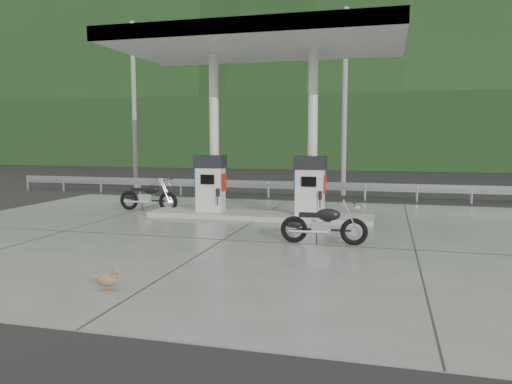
% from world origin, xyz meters
% --- Properties ---
extents(ground, '(160.00, 160.00, 0.00)m').
position_xyz_m(ground, '(0.00, 0.00, 0.00)').
color(ground, black).
rests_on(ground, ground).
extents(forecourt_apron, '(18.00, 14.00, 0.02)m').
position_xyz_m(forecourt_apron, '(0.00, 0.00, 0.01)').
color(forecourt_apron, slate).
rests_on(forecourt_apron, ground).
extents(pump_island, '(7.00, 1.40, 0.15)m').
position_xyz_m(pump_island, '(0.00, 2.50, 0.10)').
color(pump_island, gray).
rests_on(pump_island, forecourt_apron).
extents(gas_pump_left, '(0.95, 0.55, 1.80)m').
position_xyz_m(gas_pump_left, '(-1.60, 2.50, 1.07)').
color(gas_pump_left, silver).
rests_on(gas_pump_left, pump_island).
extents(gas_pump_right, '(0.95, 0.55, 1.80)m').
position_xyz_m(gas_pump_right, '(1.60, 2.50, 1.07)').
color(gas_pump_right, silver).
rests_on(gas_pump_right, pump_island).
extents(canopy_column_left, '(0.30, 0.30, 5.00)m').
position_xyz_m(canopy_column_left, '(-1.60, 2.90, 2.67)').
color(canopy_column_left, silver).
rests_on(canopy_column_left, pump_island).
extents(canopy_column_right, '(0.30, 0.30, 5.00)m').
position_xyz_m(canopy_column_right, '(1.60, 2.90, 2.67)').
color(canopy_column_right, silver).
rests_on(canopy_column_right, pump_island).
extents(canopy_roof, '(8.50, 5.00, 0.40)m').
position_xyz_m(canopy_roof, '(0.00, 2.50, 5.37)').
color(canopy_roof, white).
rests_on(canopy_roof, canopy_column_left).
extents(guardrail, '(26.00, 0.16, 1.42)m').
position_xyz_m(guardrail, '(0.00, 8.00, 0.71)').
color(guardrail, gray).
rests_on(guardrail, ground).
extents(road, '(60.00, 7.00, 0.01)m').
position_xyz_m(road, '(0.00, 11.50, 0.00)').
color(road, black).
rests_on(road, ground).
extents(utility_pole_a, '(0.22, 0.22, 8.00)m').
position_xyz_m(utility_pole_a, '(-8.00, 9.50, 4.00)').
color(utility_pole_a, gray).
rests_on(utility_pole_a, ground).
extents(utility_pole_b, '(0.22, 0.22, 8.00)m').
position_xyz_m(utility_pole_b, '(2.00, 9.50, 4.00)').
color(utility_pole_b, gray).
rests_on(utility_pole_b, ground).
extents(tree_band, '(80.00, 6.00, 6.00)m').
position_xyz_m(tree_band, '(0.00, 30.00, 3.00)').
color(tree_band, black).
rests_on(tree_band, ground).
extents(forested_hills, '(100.00, 40.00, 140.00)m').
position_xyz_m(forested_hills, '(0.00, 60.00, 0.00)').
color(forested_hills, black).
rests_on(forested_hills, ground).
extents(motorcycle_left, '(2.04, 0.68, 0.96)m').
position_xyz_m(motorcycle_left, '(-4.09, 3.09, 0.50)').
color(motorcycle_left, black).
rests_on(motorcycle_left, forecourt_apron).
extents(motorcycle_right, '(1.93, 0.67, 0.91)m').
position_xyz_m(motorcycle_right, '(2.43, -0.82, 0.47)').
color(motorcycle_right, black).
rests_on(motorcycle_right, forecourt_apron).
extents(duck, '(0.46, 0.14, 0.33)m').
position_xyz_m(duck, '(-0.54, -5.37, 0.18)').
color(duck, brown).
rests_on(duck, forecourt_apron).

